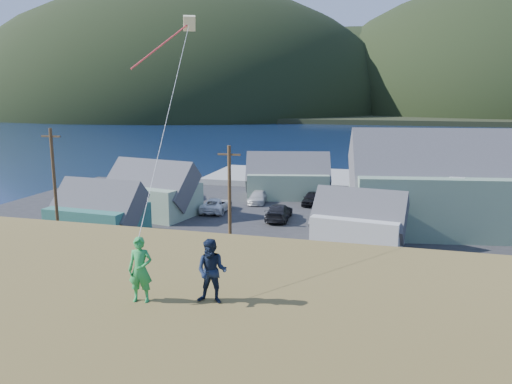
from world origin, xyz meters
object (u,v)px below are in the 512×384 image
(shed_teal, at_px, (98,212))
(kite_flyer_green, at_px, (140,270))
(shed_palegreen_far, at_px, (288,177))
(shed_white, at_px, (359,221))
(wharf, at_px, (301,178))
(kite_flyer_navy, at_px, (212,271))
(shed_palegreen_near, at_px, (150,191))

(shed_teal, distance_m, kite_flyer_green, 32.58)
(shed_palegreen_far, bearing_deg, shed_teal, -133.60)
(shed_teal, xyz_separation_m, shed_white, (22.22, 2.67, -0.05))
(wharf, height_order, shed_palegreen_far, shed_palegreen_far)
(wharf, distance_m, kite_flyer_navy, 59.67)
(shed_white, bearing_deg, shed_palegreen_far, 125.54)
(shed_palegreen_far, height_order, kite_flyer_navy, kite_flyer_navy)
(shed_palegreen_far, bearing_deg, shed_white, -74.29)
(shed_palegreen_near, xyz_separation_m, kite_flyer_green, (17.53, -34.68, 5.45))
(shed_palegreen_far, height_order, kite_flyer_green, kite_flyer_green)
(kite_flyer_green, bearing_deg, shed_white, 71.85)
(shed_teal, distance_m, shed_palegreen_far, 24.29)
(shed_white, height_order, shed_palegreen_far, shed_palegreen_far)
(shed_white, bearing_deg, wharf, 116.04)
(shed_palegreen_far, xyz_separation_m, kite_flyer_green, (5.64, -47.04, 5.48))
(wharf, xyz_separation_m, shed_palegreen_near, (-11.46, -24.38, 2.16))
(kite_flyer_navy, bearing_deg, kite_flyer_green, -170.38)
(shed_white, xyz_separation_m, shed_palegreen_far, (-9.53, 18.05, 0.31))
(shed_palegreen_near, xyz_separation_m, shed_white, (21.43, -5.69, -0.35))
(shed_teal, relative_size, kite_flyer_green, 4.75)
(wharf, relative_size, kite_flyer_navy, 15.42)
(shed_teal, height_order, shed_palegreen_far, shed_palegreen_far)
(shed_white, height_order, kite_flyer_navy, kite_flyer_navy)
(shed_palegreen_near, distance_m, shed_white, 22.17)
(shed_white, height_order, kite_flyer_green, kite_flyer_green)
(shed_teal, height_order, shed_white, shed_teal)
(shed_palegreen_near, height_order, kite_flyer_navy, kite_flyer_navy)
(wharf, bearing_deg, shed_palegreen_near, -115.17)
(shed_palegreen_far, bearing_deg, wharf, 79.95)
(wharf, xyz_separation_m, shed_palegreen_far, (0.44, -12.02, 2.12))
(shed_palegreen_near, distance_m, kite_flyer_green, 39.24)
(wharf, bearing_deg, shed_white, -71.66)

